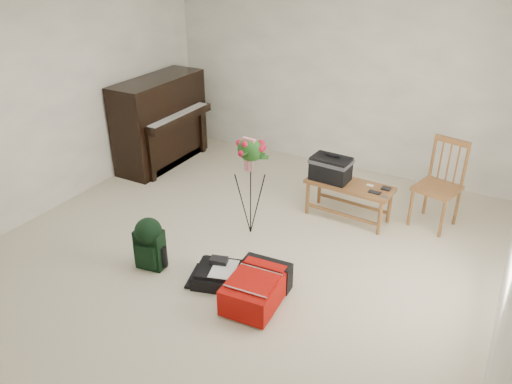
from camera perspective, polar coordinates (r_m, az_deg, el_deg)
The scene contains 11 objects.
floor at distance 5.28m, azimuth -2.42°, elevation -7.30°, with size 5.00×5.50×0.01m, color beige.
ceiling at distance 4.38m, azimuth -3.09°, elevation 20.76°, with size 5.00×5.50×0.01m, color white.
wall_back at distance 7.06m, azimuth 9.27°, elevation 12.61°, with size 5.00×0.04×2.50m, color white.
wall_left at distance 6.30m, azimuth -22.78°, elevation 9.08°, with size 0.04×5.50×2.50m, color white.
piano at distance 7.34m, azimuth -10.78°, elevation 7.73°, with size 0.71×1.50×1.25m.
bench at distance 5.84m, azimuth 9.16°, elevation 2.06°, with size 1.02×0.46×0.77m.
dining_chair at distance 5.97m, azimuth 20.11°, elevation 0.74°, with size 0.54×0.54×1.02m.
red_suitcase at distance 4.63m, azimuth 0.31°, elevation -10.65°, with size 0.49×0.69×0.28m.
black_duffel at distance 4.89m, azimuth -3.83°, elevation -9.40°, with size 0.62×0.55×0.22m.
green_backpack at distance 5.06m, azimuth -12.12°, elevation -5.51°, with size 0.30×0.28×0.55m.
flower_stand at distance 5.39m, azimuth -0.67°, elevation 0.57°, with size 0.38×0.38×1.17m.
Camera 1 is at (2.30, -3.70, 2.99)m, focal length 35.00 mm.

